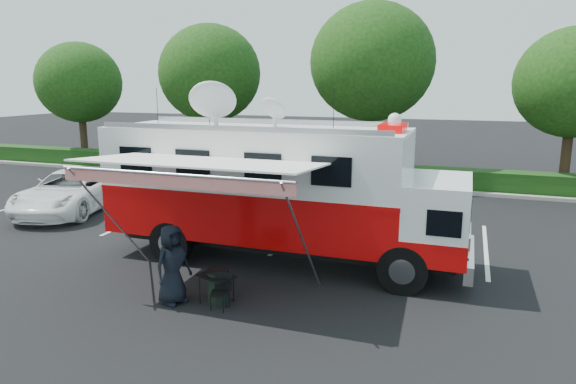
% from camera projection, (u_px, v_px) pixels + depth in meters
% --- Properties ---
extents(ground_plane, '(120.00, 120.00, 0.00)m').
position_uv_depth(ground_plane, '(282.00, 261.00, 14.61)').
color(ground_plane, black).
rests_on(ground_plane, ground).
extents(back_border, '(60.00, 6.14, 8.87)m').
position_uv_depth(back_border, '(394.00, 82.00, 25.08)').
color(back_border, '#9E998E').
rests_on(back_border, ground_plane).
extents(stall_lines, '(24.12, 5.50, 0.01)m').
position_uv_depth(stall_lines, '(299.00, 231.00, 17.53)').
color(stall_lines, silver).
rests_on(stall_lines, ground_plane).
extents(command_truck, '(10.04, 2.76, 4.82)m').
position_uv_depth(command_truck, '(279.00, 190.00, 14.20)').
color(command_truck, black).
rests_on(command_truck, ground_plane).
extents(awning, '(5.48, 2.82, 3.31)m').
position_uv_depth(awning, '(198.00, 166.00, 11.63)').
color(awning, white).
rests_on(awning, ground_plane).
extents(white_suv, '(3.91, 6.24, 1.61)m').
position_uv_depth(white_suv, '(74.00, 211.00, 20.25)').
color(white_suv, white).
rests_on(white_suv, ground_plane).
extents(person, '(0.86, 1.05, 1.85)m').
position_uv_depth(person, '(174.00, 303.00, 11.83)').
color(person, black).
rests_on(person, ground_plane).
extents(folding_table, '(0.94, 0.81, 0.68)m').
position_uv_depth(folding_table, '(216.00, 277.00, 11.69)').
color(folding_table, black).
rests_on(folding_table, ground_plane).
extents(folding_chair, '(0.49, 0.51, 0.81)m').
position_uv_depth(folding_chair, '(222.00, 288.00, 11.46)').
color(folding_chair, black).
rests_on(folding_chair, ground_plane).
extents(trash_bin, '(0.52, 0.52, 0.78)m').
position_uv_depth(trash_bin, '(218.00, 285.00, 11.81)').
color(trash_bin, black).
rests_on(trash_bin, ground_plane).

